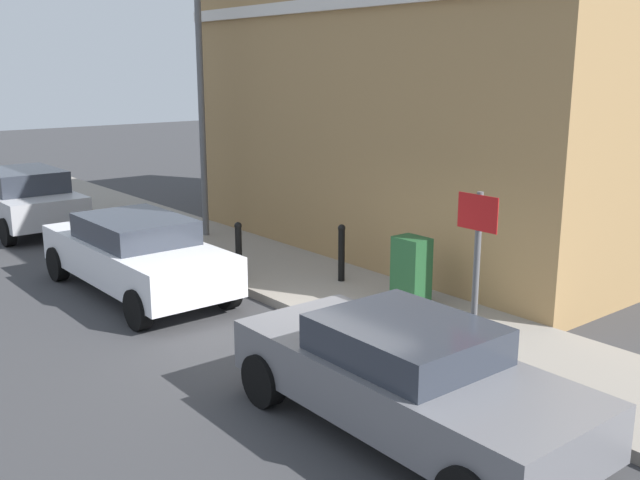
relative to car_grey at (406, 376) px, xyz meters
name	(u,v)px	position (x,y,z in m)	size (l,w,h in m)	color
ground	(300,349)	(0.62, 2.67, -0.69)	(80.00, 80.00, 0.00)	#38383A
sidewalk	(206,244)	(2.60, 8.67, -0.62)	(2.44, 30.00, 0.15)	gray
corner_building	(465,57)	(7.58, 5.73, 3.42)	(7.63, 10.11, 8.21)	#9E7A4C
car_grey	(406,376)	(0.00, 0.00, 0.00)	(1.82, 4.22, 1.30)	slate
car_white	(136,253)	(-0.03, 6.54, 0.04)	(1.83, 4.49, 1.38)	silver
car_silver	(23,198)	(0.10, 13.12, 0.09)	(1.95, 4.20, 1.49)	#B7B7BC
utility_cabinet	(411,275)	(2.85, 2.67, -0.01)	(0.46, 0.61, 1.15)	#1E4C28
bollard_near_cabinet	(341,251)	(2.95, 4.48, 0.01)	(0.14, 0.14, 1.04)	black
bollard_far_kerb	(239,248)	(1.63, 5.80, 0.01)	(0.14, 0.14, 1.04)	black
street_sign	(477,255)	(1.65, 0.45, 0.97)	(0.08, 0.60, 2.30)	#59595B
lamppost	(201,95)	(2.92, 9.20, 2.61)	(0.20, 0.44, 5.72)	#59595B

